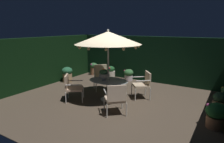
{
  "coord_description": "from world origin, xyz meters",
  "views": [
    {
      "loc": [
        3.51,
        -5.84,
        2.6
      ],
      "look_at": [
        -0.24,
        0.28,
        1.0
      ],
      "focal_mm": 32.23,
      "sensor_mm": 36.0,
      "label": 1
    }
  ],
  "objects_px": {
    "centerpiece_planter": "(104,73)",
    "patio_chair_southeast": "(101,76)",
    "potted_plant_back_right": "(129,74)",
    "potted_plant_back_left": "(94,68)",
    "potted_plant_front_corner": "(111,72)",
    "patio_dining_table": "(108,84)",
    "patio_umbrella": "(108,38)",
    "patio_chair_east": "(143,83)",
    "potted_plant_left_far": "(217,115)",
    "potted_plant_right_far": "(220,102)",
    "patio_chair_north": "(72,86)",
    "potted_plant_right_near": "(67,74)",
    "patio_chair_northeast": "(116,97)"
  },
  "relations": [
    {
      "from": "patio_dining_table",
      "to": "potted_plant_back_left",
      "type": "relative_size",
      "value": 2.23
    },
    {
      "from": "potted_plant_back_left",
      "to": "potted_plant_right_near",
      "type": "relative_size",
      "value": 0.92
    },
    {
      "from": "patio_umbrella",
      "to": "patio_chair_north",
      "type": "height_order",
      "value": "patio_umbrella"
    },
    {
      "from": "patio_chair_east",
      "to": "patio_chair_southeast",
      "type": "xyz_separation_m",
      "value": [
        -1.95,
        0.08,
        0.01
      ]
    },
    {
      "from": "patio_chair_northeast",
      "to": "potted_plant_back_right",
      "type": "xyz_separation_m",
      "value": [
        -1.48,
        3.78,
        -0.25
      ]
    },
    {
      "from": "patio_dining_table",
      "to": "potted_plant_right_near",
      "type": "relative_size",
      "value": 2.04
    },
    {
      "from": "potted_plant_left_far",
      "to": "potted_plant_front_corner",
      "type": "height_order",
      "value": "potted_plant_left_far"
    },
    {
      "from": "patio_chair_east",
      "to": "patio_chair_southeast",
      "type": "relative_size",
      "value": 0.95
    },
    {
      "from": "centerpiece_planter",
      "to": "patio_chair_southeast",
      "type": "bearing_deg",
      "value": 129.25
    },
    {
      "from": "potted_plant_back_left",
      "to": "potted_plant_left_far",
      "type": "bearing_deg",
      "value": -26.53
    },
    {
      "from": "potted_plant_back_right",
      "to": "potted_plant_left_far",
      "type": "relative_size",
      "value": 0.84
    },
    {
      "from": "patio_chair_southeast",
      "to": "potted_plant_front_corner",
      "type": "height_order",
      "value": "patio_chair_southeast"
    },
    {
      "from": "patio_chair_east",
      "to": "potted_plant_left_far",
      "type": "bearing_deg",
      "value": -23.64
    },
    {
      "from": "centerpiece_planter",
      "to": "potted_plant_back_left",
      "type": "bearing_deg",
      "value": 132.06
    },
    {
      "from": "potted_plant_left_far",
      "to": "patio_chair_east",
      "type": "bearing_deg",
      "value": 156.36
    },
    {
      "from": "patio_umbrella",
      "to": "patio_chair_east",
      "type": "height_order",
      "value": "patio_umbrella"
    },
    {
      "from": "centerpiece_planter",
      "to": "patio_chair_north",
      "type": "relative_size",
      "value": 0.43
    },
    {
      "from": "patio_umbrella",
      "to": "potted_plant_left_far",
      "type": "bearing_deg",
      "value": -4.46
    },
    {
      "from": "centerpiece_planter",
      "to": "potted_plant_back_left",
      "type": "xyz_separation_m",
      "value": [
        -2.63,
        2.91,
        -0.59
      ]
    },
    {
      "from": "patio_umbrella",
      "to": "potted_plant_right_near",
      "type": "distance_m",
      "value": 3.65
    },
    {
      "from": "patio_umbrella",
      "to": "potted_plant_back_right",
      "type": "height_order",
      "value": "patio_umbrella"
    },
    {
      "from": "centerpiece_planter",
      "to": "potted_plant_right_near",
      "type": "bearing_deg",
      "value": 159.79
    },
    {
      "from": "potted_plant_left_far",
      "to": "centerpiece_planter",
      "type": "bearing_deg",
      "value": 176.1
    },
    {
      "from": "patio_chair_southeast",
      "to": "patio_umbrella",
      "type": "bearing_deg",
      "value": -44.15
    },
    {
      "from": "potted_plant_front_corner",
      "to": "patio_dining_table",
      "type": "bearing_deg",
      "value": -59.57
    },
    {
      "from": "centerpiece_planter",
      "to": "patio_chair_northeast",
      "type": "bearing_deg",
      "value": -42.16
    },
    {
      "from": "patio_chair_northeast",
      "to": "potted_plant_front_corner",
      "type": "bearing_deg",
      "value": 123.8
    },
    {
      "from": "patio_chair_north",
      "to": "potted_plant_back_left",
      "type": "height_order",
      "value": "patio_chair_north"
    },
    {
      "from": "patio_chair_north",
      "to": "patio_umbrella",
      "type": "bearing_deg",
      "value": 35.78
    },
    {
      "from": "patio_chair_northeast",
      "to": "potted_plant_right_near",
      "type": "distance_m",
      "value": 4.35
    },
    {
      "from": "potted_plant_right_far",
      "to": "patio_chair_southeast",
      "type": "bearing_deg",
      "value": -178.98
    },
    {
      "from": "patio_chair_north",
      "to": "patio_chair_east",
      "type": "distance_m",
      "value": 2.62
    },
    {
      "from": "centerpiece_planter",
      "to": "potted_plant_back_right",
      "type": "xyz_separation_m",
      "value": [
        -0.42,
        2.82,
        -0.66
      ]
    },
    {
      "from": "patio_dining_table",
      "to": "potted_plant_right_near",
      "type": "height_order",
      "value": "patio_dining_table"
    },
    {
      "from": "potted_plant_left_far",
      "to": "potted_plant_back_left",
      "type": "distance_m",
      "value": 7.09
    },
    {
      "from": "centerpiece_planter",
      "to": "potted_plant_back_left",
      "type": "distance_m",
      "value": 3.97
    },
    {
      "from": "centerpiece_planter",
      "to": "potted_plant_back_right",
      "type": "distance_m",
      "value": 2.93
    },
    {
      "from": "patio_chair_north",
      "to": "patio_chair_east",
      "type": "relative_size",
      "value": 0.96
    },
    {
      "from": "patio_dining_table",
      "to": "potted_plant_front_corner",
      "type": "relative_size",
      "value": 2.34
    },
    {
      "from": "potted_plant_left_far",
      "to": "potted_plant_right_far",
      "type": "height_order",
      "value": "potted_plant_left_far"
    },
    {
      "from": "patio_chair_east",
      "to": "patio_umbrella",
      "type": "bearing_deg",
      "value": -140.53
    },
    {
      "from": "patio_chair_east",
      "to": "potted_plant_right_near",
      "type": "distance_m",
      "value": 4.01
    },
    {
      "from": "patio_dining_table",
      "to": "potted_plant_back_left",
      "type": "bearing_deg",
      "value": 134.14
    },
    {
      "from": "potted_plant_right_far",
      "to": "potted_plant_left_far",
      "type": "bearing_deg",
      "value": -90.15
    },
    {
      "from": "potted_plant_left_far",
      "to": "potted_plant_right_far",
      "type": "distance_m",
      "value": 1.27
    },
    {
      "from": "potted_plant_back_left",
      "to": "potted_plant_front_corner",
      "type": "bearing_deg",
      "value": -7.97
    },
    {
      "from": "patio_chair_northeast",
      "to": "potted_plant_right_near",
      "type": "relative_size",
      "value": 1.33
    },
    {
      "from": "potted_plant_left_far",
      "to": "potted_plant_right_near",
      "type": "distance_m",
      "value": 6.65
    },
    {
      "from": "patio_umbrella",
      "to": "potted_plant_front_corner",
      "type": "relative_size",
      "value": 3.99
    },
    {
      "from": "patio_chair_northeast",
      "to": "patio_chair_east",
      "type": "xyz_separation_m",
      "value": [
        0.13,
        1.81,
        0.03
      ]
    }
  ]
}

